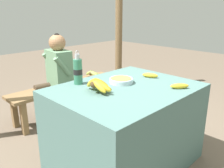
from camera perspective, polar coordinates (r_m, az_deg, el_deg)
The scene contains 11 objects.
ground_plane at distance 2.26m, azimuth 3.00°, elevation -18.12°, with size 12.00×12.00×0.00m, color brown.
market_counter at distance 2.07m, azimuth 3.16°, elevation -10.12°, with size 1.16×0.90×0.71m.
banana_bunch_ripe at distance 1.80m, azimuth -3.45°, elevation -0.02°, with size 0.17×0.28×0.13m.
serving_bowl at distance 2.03m, azimuth 2.22°, elevation 0.95°, with size 0.21×0.21×0.04m.
water_bottle at distance 2.00m, azimuth -8.22°, elevation 3.13°, with size 0.08×0.08×0.29m.
loose_banana_front at distance 1.96m, azimuth 15.94°, elevation -0.47°, with size 0.14×0.13×0.04m.
loose_banana_side at distance 2.21m, azimuth 9.18°, elevation 2.08°, with size 0.10×0.15×0.04m.
wooden_bench at distance 3.08m, azimuth -10.88°, elevation -1.27°, with size 1.48×0.32×0.40m.
seated_vendor at distance 2.90m, azimuth -13.41°, elevation 2.92°, with size 0.43×0.41×1.05m.
banana_bunch_green at distance 3.29m, azimuth -4.65°, elevation 2.56°, with size 0.17×0.25×0.12m.
support_post_far at distance 3.87m, azimuth 1.69°, elevation 17.43°, with size 0.11×0.11×2.60m.
Camera 1 is at (-1.37, -1.21, 1.32)m, focal length 38.00 mm.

